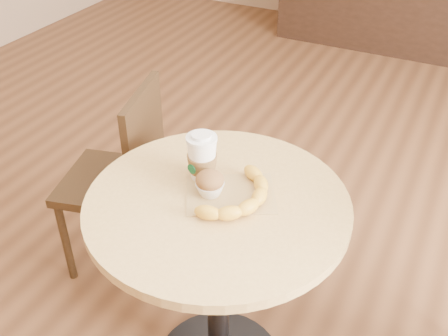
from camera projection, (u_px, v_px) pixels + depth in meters
name	position (u px, v px, depth m)	size (l,w,h in m)	color
cafe_table	(218.00, 256.00, 1.53)	(0.72, 0.72, 0.75)	black
chair_left	(123.00, 175.00, 2.02)	(0.44, 0.44, 0.82)	#322211
kraft_bag	(231.00, 194.00, 1.43)	(0.24, 0.18, 0.00)	tan
coffee_cup	(202.00, 158.00, 1.46)	(0.09, 0.09, 0.14)	white
muffin	(210.00, 183.00, 1.41)	(0.08, 0.08, 0.07)	silver
banana	(241.00, 195.00, 1.39)	(0.16, 0.28, 0.04)	gold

